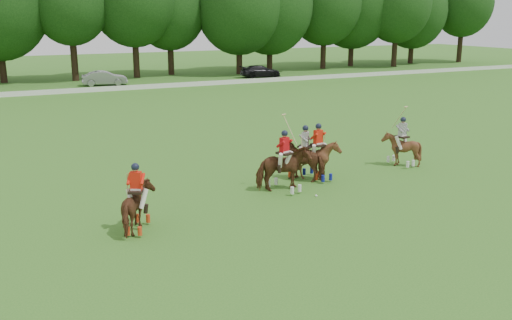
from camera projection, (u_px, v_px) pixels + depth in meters
name	position (u px, v px, depth m)	size (l,w,h in m)	color
ground	(312.00, 229.00, 18.83)	(180.00, 180.00, 0.00)	#2F681D
tree_line	(73.00, 1.00, 58.73)	(117.98, 14.32, 14.75)	black
boundary_rail	(94.00, 90.00, 51.87)	(120.00, 0.10, 0.44)	white
car_mid	(105.00, 78.00, 56.47)	(1.52, 4.37, 1.44)	gray
car_right	(260.00, 71.00, 63.81)	(1.86, 4.58, 1.33)	black
polo_red_a	(137.00, 207.00, 18.50)	(1.64, 2.05, 2.29)	#482313
polo_red_b	(284.00, 169.00, 22.68)	(2.15, 1.98, 3.02)	#482313
polo_red_c	(318.00, 159.00, 24.32)	(1.60, 1.76, 2.44)	#482313
polo_stripe_a	(305.00, 160.00, 24.36)	(1.93, 2.07, 2.35)	#482313
polo_stripe_b	(401.00, 148.00, 26.53)	(1.52, 1.65, 2.85)	#482313
polo_ball	(316.00, 196.00, 22.16)	(0.09, 0.09, 0.09)	white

